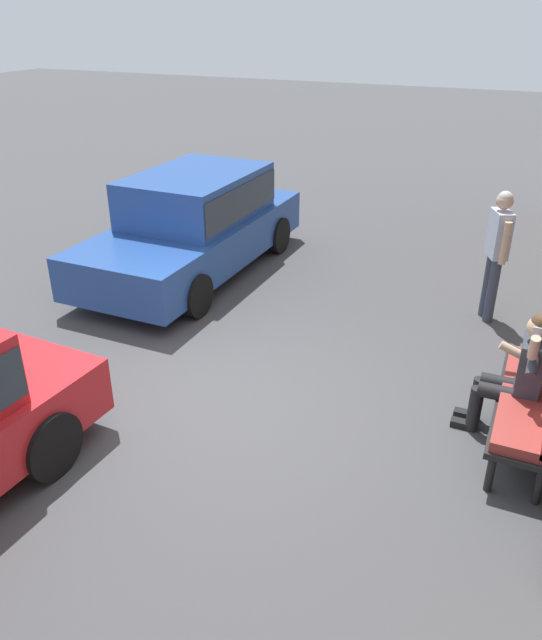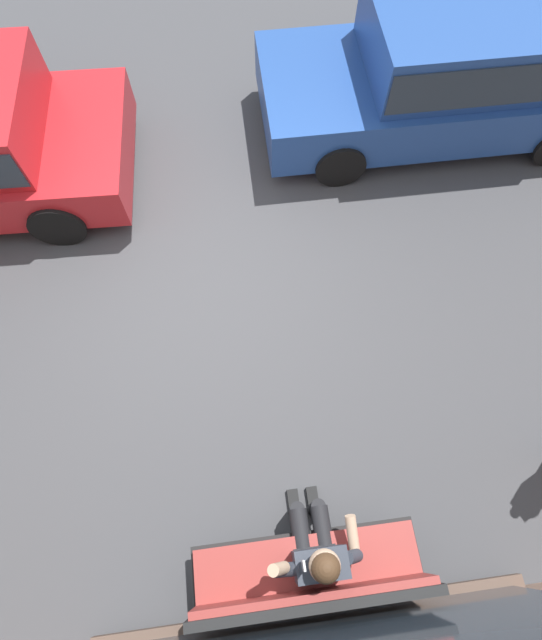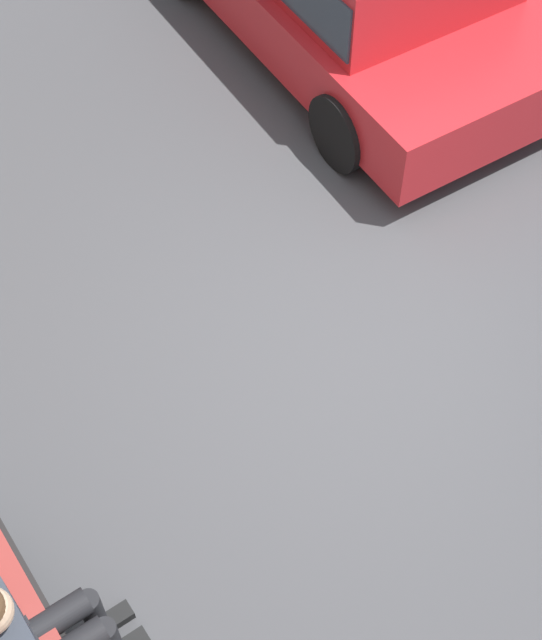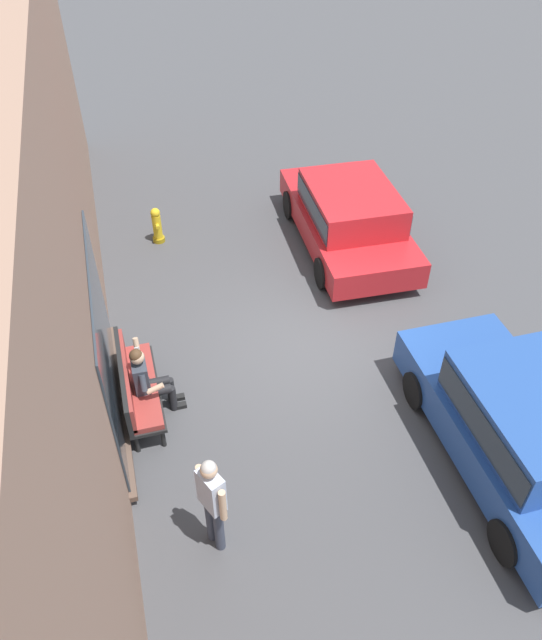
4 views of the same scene
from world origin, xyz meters
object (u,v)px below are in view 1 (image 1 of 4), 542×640
(parked_car_near, at_px, (195,220))
(pedestrian_standing, at_px, (497,246))
(bench, at_px, (540,394))
(person_on_phone, at_px, (518,373))

(parked_car_near, bearing_deg, pedestrian_standing, 91.32)
(bench, xyz_separation_m, pedestrian_standing, (-2.60, -0.73, 0.47))
(person_on_phone, xyz_separation_m, pedestrian_standing, (-2.53, -0.51, 0.34))
(bench, height_order, person_on_phone, person_on_phone)
(pedestrian_standing, bearing_deg, parked_car_near, -88.68)
(person_on_phone, bearing_deg, pedestrian_standing, -168.55)
(bench, bearing_deg, pedestrian_standing, -164.26)
(person_on_phone, distance_m, parked_car_near, 5.46)
(person_on_phone, height_order, parked_car_near, parked_car_near)
(parked_car_near, bearing_deg, bench, 63.94)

